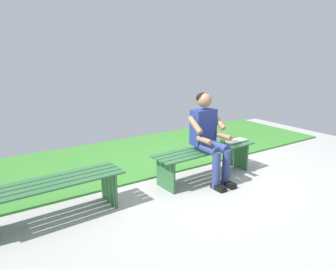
{
  "coord_description": "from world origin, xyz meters",
  "views": [
    {
      "loc": [
        2.78,
        3.24,
        1.77
      ],
      "look_at": [
        0.75,
        0.15,
        0.79
      ],
      "focal_mm": 32.93,
      "sensor_mm": 36.0,
      "label": 1
    }
  ],
  "objects": [
    {
      "name": "bench_near",
      "position": [
        0.0,
        0.0,
        0.34
      ],
      "size": [
        1.67,
        0.51,
        0.44
      ],
      "rotation": [
        0.0,
        0.0,
        0.05
      ],
      "color": "#2D6038",
      "rests_on": "ground"
    },
    {
      "name": "grass_strip",
      "position": [
        1.06,
        -1.44,
        0.01
      ],
      "size": [
        9.0,
        2.14,
        0.03
      ],
      "primitive_type": "cube",
      "color": "#387A2D",
      "rests_on": "ground"
    },
    {
      "name": "apple",
      "position": [
        -0.37,
        -0.03,
        0.48
      ],
      "size": [
        0.08,
        0.08,
        0.08
      ],
      "primitive_type": "sphere",
      "color": "#72B738",
      "rests_on": "bench_near"
    },
    {
      "name": "person_seated",
      "position": [
        0.04,
        0.1,
        0.68
      ],
      "size": [
        0.5,
        0.69,
        1.25
      ],
      "color": "navy",
      "rests_on": "ground"
    },
    {
      "name": "book_open",
      "position": [
        -0.61,
        -0.02,
        0.45
      ],
      "size": [
        0.42,
        0.18,
        0.02
      ],
      "rotation": [
        0.0,
        0.0,
        0.05
      ],
      "color": "white",
      "rests_on": "bench_near"
    },
    {
      "name": "bench_far",
      "position": [
        2.13,
        0.0,
        0.33
      ],
      "size": [
        1.55,
        0.5,
        0.44
      ],
      "rotation": [
        0.0,
        0.0,
        0.05
      ],
      "color": "#2D6038",
      "rests_on": "ground"
    },
    {
      "name": "ground_plane",
      "position": [
        1.06,
        1.0,
        -0.02
      ],
      "size": [
        10.0,
        7.0,
        0.04
      ],
      "primitive_type": "cube",
      "color": "#9E9E99"
    }
  ]
}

